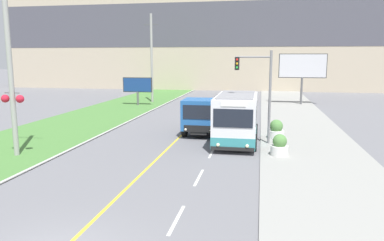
{
  "coord_description": "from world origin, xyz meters",
  "views": [
    {
      "loc": [
        5.43,
        -8.44,
        5.43
      ],
      "look_at": [
        1.1,
        15.02,
        1.4
      ],
      "focal_mm": 35.0,
      "sensor_mm": 36.0,
      "label": 1
    }
  ],
  "objects_px": {
    "city_bus": "(236,119)",
    "billboard_large": "(303,67)",
    "car_distant": "(223,102)",
    "planter_round_near": "(280,146)",
    "utility_pole_near": "(10,70)",
    "dump_truck": "(203,116)",
    "planter_round_second": "(276,130)",
    "billboard_small": "(137,86)",
    "traffic_light_mast": "(260,85)",
    "utility_pole_far": "(152,58)"
  },
  "relations": [
    {
      "from": "dump_truck",
      "to": "car_distant",
      "type": "bearing_deg",
      "value": 89.78
    },
    {
      "from": "car_distant",
      "to": "city_bus",
      "type": "bearing_deg",
      "value": -81.34
    },
    {
      "from": "billboard_large",
      "to": "utility_pole_near",
      "type": "bearing_deg",
      "value": -124.11
    },
    {
      "from": "billboard_large",
      "to": "planter_round_near",
      "type": "height_order",
      "value": "billboard_large"
    },
    {
      "from": "billboard_large",
      "to": "dump_truck",
      "type": "bearing_deg",
      "value": -114.67
    },
    {
      "from": "utility_pole_near",
      "to": "billboard_small",
      "type": "xyz_separation_m",
      "value": [
        -0.54,
        22.72,
        -2.53
      ]
    },
    {
      "from": "dump_truck",
      "to": "planter_round_second",
      "type": "height_order",
      "value": "dump_truck"
    },
    {
      "from": "dump_truck",
      "to": "car_distant",
      "type": "distance_m",
      "value": 13.62
    },
    {
      "from": "dump_truck",
      "to": "billboard_large",
      "type": "bearing_deg",
      "value": 65.33
    },
    {
      "from": "city_bus",
      "to": "car_distant",
      "type": "relative_size",
      "value": 1.37
    },
    {
      "from": "city_bus",
      "to": "utility_pole_near",
      "type": "distance_m",
      "value": 13.32
    },
    {
      "from": "city_bus",
      "to": "traffic_light_mast",
      "type": "xyz_separation_m",
      "value": [
        1.38,
        0.22,
        2.13
      ]
    },
    {
      "from": "city_bus",
      "to": "planter_round_second",
      "type": "bearing_deg",
      "value": 36.35
    },
    {
      "from": "dump_truck",
      "to": "car_distant",
      "type": "xyz_separation_m",
      "value": [
        0.05,
        13.6,
        -0.63
      ]
    },
    {
      "from": "billboard_small",
      "to": "planter_round_near",
      "type": "relative_size",
      "value": 2.89
    },
    {
      "from": "dump_truck",
      "to": "billboard_large",
      "type": "height_order",
      "value": "billboard_large"
    },
    {
      "from": "utility_pole_near",
      "to": "planter_round_second",
      "type": "xyz_separation_m",
      "value": [
        14.45,
        6.98,
        -4.14
      ]
    },
    {
      "from": "city_bus",
      "to": "billboard_large",
      "type": "height_order",
      "value": "billboard_large"
    },
    {
      "from": "traffic_light_mast",
      "to": "billboard_small",
      "type": "height_order",
      "value": "traffic_light_mast"
    },
    {
      "from": "car_distant",
      "to": "planter_round_near",
      "type": "distance_m",
      "value": 19.59
    },
    {
      "from": "traffic_light_mast",
      "to": "billboard_large",
      "type": "bearing_deg",
      "value": 77.49
    },
    {
      "from": "billboard_small",
      "to": "planter_round_second",
      "type": "height_order",
      "value": "billboard_small"
    },
    {
      "from": "utility_pole_near",
      "to": "city_bus",
      "type": "bearing_deg",
      "value": 23.22
    },
    {
      "from": "utility_pole_near",
      "to": "traffic_light_mast",
      "type": "height_order",
      "value": "utility_pole_near"
    },
    {
      "from": "utility_pole_far",
      "to": "planter_round_near",
      "type": "relative_size",
      "value": 8.91
    },
    {
      "from": "car_distant",
      "to": "traffic_light_mast",
      "type": "xyz_separation_m",
      "value": [
        3.86,
        -16.05,
        3.04
      ]
    },
    {
      "from": "car_distant",
      "to": "planter_round_second",
      "type": "distance_m",
      "value": 15.25
    },
    {
      "from": "planter_round_near",
      "to": "billboard_large",
      "type": "bearing_deg",
      "value": 81.71
    },
    {
      "from": "car_distant",
      "to": "planter_round_near",
      "type": "height_order",
      "value": "car_distant"
    },
    {
      "from": "car_distant",
      "to": "utility_pole_far",
      "type": "relative_size",
      "value": 0.41
    },
    {
      "from": "utility_pole_far",
      "to": "billboard_small",
      "type": "bearing_deg",
      "value": -104.7
    },
    {
      "from": "billboard_small",
      "to": "planter_round_near",
      "type": "distance_m",
      "value": 25.28
    },
    {
      "from": "traffic_light_mast",
      "to": "billboard_large",
      "type": "distance_m",
      "value": 21.75
    },
    {
      "from": "utility_pole_near",
      "to": "billboard_large",
      "type": "relative_size",
      "value": 1.72
    },
    {
      "from": "billboard_small",
      "to": "car_distant",
      "type": "bearing_deg",
      "value": -7.72
    },
    {
      "from": "billboard_large",
      "to": "planter_round_second",
      "type": "xyz_separation_m",
      "value": [
        -3.53,
        -19.56,
        -3.7
      ]
    },
    {
      "from": "car_distant",
      "to": "traffic_light_mast",
      "type": "bearing_deg",
      "value": -76.48
    },
    {
      "from": "utility_pole_far",
      "to": "billboard_large",
      "type": "relative_size",
      "value": 1.8
    },
    {
      "from": "city_bus",
      "to": "billboard_large",
      "type": "xyz_separation_m",
      "value": [
        6.09,
        21.44,
        2.72
      ]
    },
    {
      "from": "utility_pole_far",
      "to": "planter_round_near",
      "type": "bearing_deg",
      "value": -58.74
    },
    {
      "from": "city_bus",
      "to": "planter_round_second",
      "type": "relative_size",
      "value": 4.71
    },
    {
      "from": "dump_truck",
      "to": "utility_pole_near",
      "type": "bearing_deg",
      "value": -140.3
    },
    {
      "from": "utility_pole_near",
      "to": "billboard_small",
      "type": "relative_size",
      "value": 2.95
    },
    {
      "from": "city_bus",
      "to": "billboard_small",
      "type": "height_order",
      "value": "billboard_small"
    },
    {
      "from": "utility_pole_far",
      "to": "traffic_light_mast",
      "type": "relative_size",
      "value": 1.8
    },
    {
      "from": "traffic_light_mast",
      "to": "utility_pole_far",
      "type": "bearing_deg",
      "value": 122.35
    },
    {
      "from": "car_distant",
      "to": "billboard_small",
      "type": "xyz_separation_m",
      "value": [
        -9.95,
        1.35,
        1.55
      ]
    },
    {
      "from": "city_bus",
      "to": "dump_truck",
      "type": "bearing_deg",
      "value": 133.47
    },
    {
      "from": "car_distant",
      "to": "planter_round_second",
      "type": "height_order",
      "value": "car_distant"
    },
    {
      "from": "dump_truck",
      "to": "planter_round_near",
      "type": "relative_size",
      "value": 5.42
    }
  ]
}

